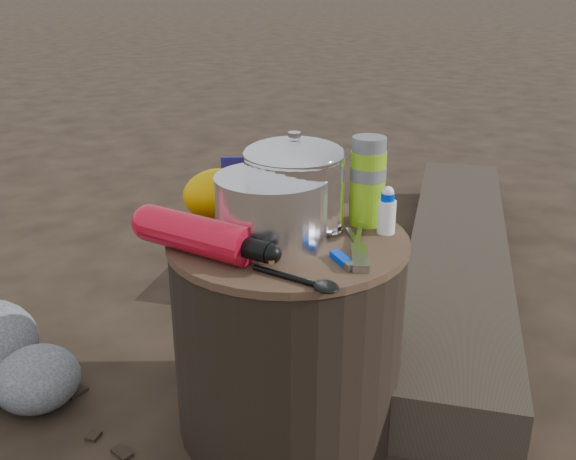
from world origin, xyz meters
name	(u,v)px	position (x,y,z in m)	size (l,w,h in m)	color
ground	(288,418)	(0.00, 0.00, 0.00)	(60.00, 60.00, 0.00)	#2F231A
stump	(288,333)	(0.00, 0.00, 0.23)	(0.50, 0.50, 0.46)	black
log_main	(457,260)	(0.82, 0.44, 0.08)	(0.31, 1.84, 0.16)	#312A21
log_small	(282,220)	(0.45, 1.09, 0.05)	(0.23, 1.26, 0.10)	#312A21
foil_windscreen	(272,210)	(-0.04, -0.01, 0.53)	(0.23, 0.23, 0.14)	white
camping_pot	(294,187)	(0.02, 0.01, 0.57)	(0.21, 0.21, 0.21)	silver
fuel_bottle	(196,235)	(-0.20, 0.00, 0.50)	(0.08, 0.32, 0.08)	red
thermos	(368,181)	(0.19, 0.01, 0.56)	(0.08, 0.08, 0.19)	#88C51A
travel_mug	(313,189)	(0.11, 0.11, 0.52)	(0.08, 0.08, 0.11)	black
stuff_sack	(220,194)	(-0.09, 0.16, 0.52)	(0.17, 0.14, 0.11)	#E3A600
food_pouch	(246,187)	(-0.03, 0.16, 0.53)	(0.11, 0.02, 0.14)	#161251
lighter	(341,258)	(0.04, -0.16, 0.47)	(0.02, 0.08, 0.01)	#0033D8
multitool	(360,258)	(0.08, -0.17, 0.47)	(0.03, 0.11, 0.02)	#A4A4A8
pot_grabber	(355,240)	(0.11, -0.08, 0.47)	(0.04, 0.14, 0.01)	#A4A4A8
spork	(288,276)	(-0.08, -0.18, 0.47)	(0.04, 0.17, 0.01)	black
squeeze_bottle	(387,213)	(0.20, -0.06, 0.51)	(0.04, 0.04, 0.09)	white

